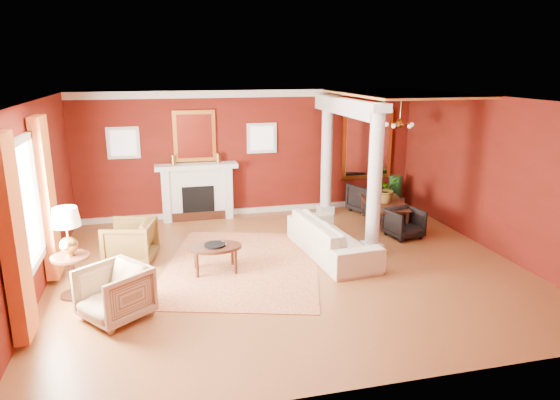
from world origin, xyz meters
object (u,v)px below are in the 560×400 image
object	(u,v)px
side_table	(68,238)
coffee_table	(215,248)
sofa	(332,231)
dining_table	(385,207)
armchair_leopard	(130,240)
armchair_stripe	(114,291)

from	to	relation	value
side_table	coffee_table	bearing A→B (deg)	10.91
sofa	dining_table	xyz separation A→B (m)	(1.74, 1.42, -0.04)
coffee_table	side_table	xyz separation A→B (m)	(-2.23, -0.43, 0.52)
armchair_leopard	dining_table	xyz separation A→B (m)	(5.38, 0.88, 0.00)
armchair_leopard	side_table	size ratio (longest dim) A/B	0.60
sofa	side_table	xyz separation A→B (m)	(-4.43, -0.70, 0.48)
armchair_stripe	side_table	bearing A→B (deg)	179.32
sofa	armchair_leopard	size ratio (longest dim) A/B	2.79
sofa	armchair_stripe	world-z (taller)	sofa
dining_table	sofa	bearing A→B (deg)	143.11
armchair_stripe	coffee_table	bearing A→B (deg)	92.47
armchair_leopard	side_table	xyz separation A→B (m)	(-0.80, -1.24, 0.52)
armchair_leopard	armchair_stripe	world-z (taller)	armchair_leopard
coffee_table	side_table	world-z (taller)	side_table
armchair_leopard	coffee_table	distance (m)	1.64
sofa	dining_table	world-z (taller)	sofa
armchair_stripe	dining_table	size ratio (longest dim) A/B	0.55
sofa	coffee_table	world-z (taller)	sofa
armchair_leopard	dining_table	size ratio (longest dim) A/B	0.55
sofa	side_table	size ratio (longest dim) A/B	1.66
armchair_stripe	coffee_table	world-z (taller)	armchair_stripe
coffee_table	side_table	distance (m)	2.33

